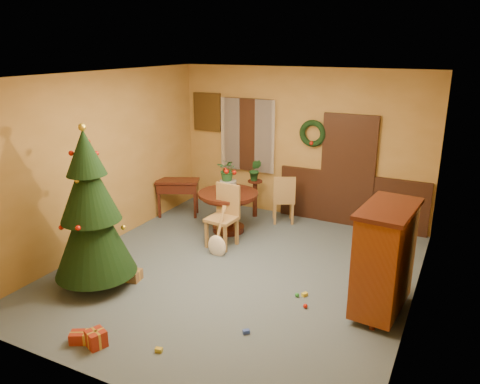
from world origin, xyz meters
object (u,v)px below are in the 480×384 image
Objects in this scene: dining_table at (228,204)px; writing_desk at (178,189)px; chair_near at (224,213)px; christmas_tree at (91,213)px; sideboard at (384,257)px.

dining_table reaches higher than writing_desk.
writing_desk is at bearing 150.80° from chair_near.
christmas_tree is (-0.72, -2.63, 0.58)m from dining_table.
sideboard is at bearing -26.73° from dining_table.
writing_desk is (-1.51, 0.84, -0.01)m from chair_near.
christmas_tree is (-0.94, -2.07, 0.54)m from chair_near.
chair_near reaches higher than dining_table.
chair_near is 0.74× the size of sideboard.
sideboard is (4.30, -1.80, 0.21)m from writing_desk.
christmas_tree is at bearing -114.57° from chair_near.
writing_desk is at bearing 157.27° from sideboard.
christmas_tree is 1.62× the size of sideboard.
christmas_tree reaches higher than chair_near.
sideboard reaches higher than chair_near.
dining_table is at bearing -12.40° from writing_desk.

